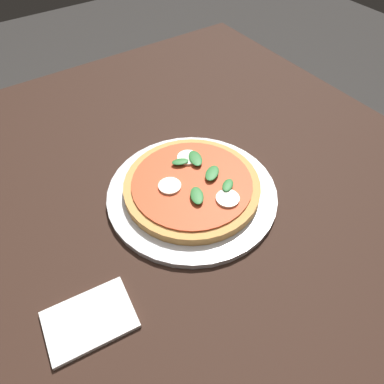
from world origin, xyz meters
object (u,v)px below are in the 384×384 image
(pizza, at_px, (192,186))
(napkin, at_px, (90,320))
(dining_table, at_px, (159,218))
(serving_tray, at_px, (192,193))

(pizza, height_order, napkin, pizza)
(dining_table, relative_size, napkin, 9.07)
(serving_tray, xyz_separation_m, pizza, (-0.00, -0.00, 0.02))
(serving_tray, relative_size, napkin, 2.55)
(dining_table, distance_m, serving_tray, 0.13)
(dining_table, height_order, napkin, napkin)
(pizza, distance_m, napkin, 0.30)
(dining_table, bearing_deg, pizza, 134.33)
(napkin, bearing_deg, pizza, -155.03)
(napkin, bearing_deg, dining_table, -140.62)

